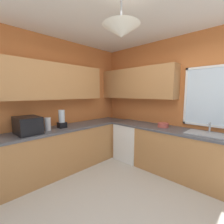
# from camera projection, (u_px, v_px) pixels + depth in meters

# --- Properties ---
(ground_plane) EXTENTS (8.45, 8.45, 0.00)m
(ground_plane) POSITION_uv_depth(u_px,v_px,m) (120.00, 212.00, 2.06)
(ground_plane) COLOR #B7B2A8
(room_shell) EXTENTS (3.96, 3.76, 2.77)m
(room_shell) POSITION_uv_depth(u_px,v_px,m) (108.00, 76.00, 2.80)
(room_shell) COLOR #D17238
(room_shell) RESTS_ON ground_plane
(counter_run_left) EXTENTS (0.65, 3.37, 0.89)m
(counter_run_left) POSITION_uv_depth(u_px,v_px,m) (60.00, 150.00, 3.12)
(counter_run_left) COLOR #AD7542
(counter_run_left) RESTS_ON ground_plane
(counter_run_back) EXTENTS (3.05, 0.65, 0.89)m
(counter_run_back) POSITION_uv_depth(u_px,v_px,m) (181.00, 153.00, 2.94)
(counter_run_back) COLOR #AD7542
(counter_run_back) RESTS_ON ground_plane
(dishwasher) EXTENTS (0.60, 0.60, 0.84)m
(dishwasher) POSITION_uv_depth(u_px,v_px,m) (131.00, 141.00, 3.73)
(dishwasher) COLOR white
(dishwasher) RESTS_ON ground_plane
(microwave) EXTENTS (0.48, 0.36, 0.29)m
(microwave) POSITION_uv_depth(u_px,v_px,m) (28.00, 125.00, 2.65)
(microwave) COLOR black
(microwave) RESTS_ON counter_run_left
(kettle) EXTENTS (0.11, 0.11, 0.24)m
(kettle) POSITION_uv_depth(u_px,v_px,m) (48.00, 124.00, 2.88)
(kettle) COLOR #B7B7BC
(kettle) RESTS_ON counter_run_left
(sink_assembly) EXTENTS (0.62, 0.40, 0.19)m
(sink_assembly) POSITION_uv_depth(u_px,v_px,m) (207.00, 134.00, 2.61)
(sink_assembly) COLOR #9EA0A5
(sink_assembly) RESTS_ON counter_run_back
(bowl) EXTENTS (0.21, 0.21, 0.09)m
(bowl) POSITION_uv_depth(u_px,v_px,m) (163.00, 125.00, 3.14)
(bowl) COLOR #B74C42
(bowl) RESTS_ON counter_run_back
(blender_appliance) EXTENTS (0.15, 0.15, 0.36)m
(blender_appliance) POSITION_uv_depth(u_px,v_px,m) (62.00, 120.00, 3.10)
(blender_appliance) COLOR black
(blender_appliance) RESTS_ON counter_run_left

